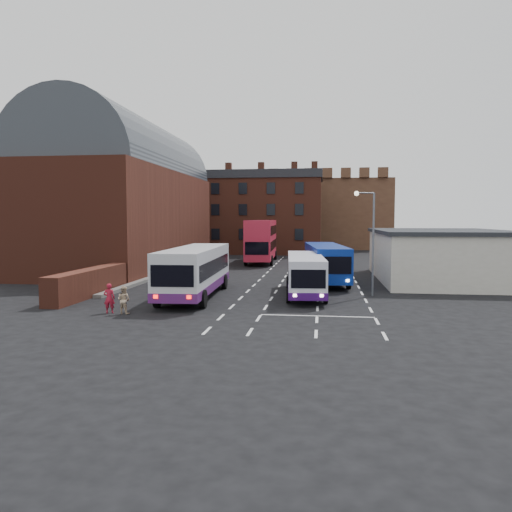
# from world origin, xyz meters

# --- Properties ---
(ground) EXTENTS (180.00, 180.00, 0.00)m
(ground) POSITION_xyz_m (0.00, 0.00, 0.00)
(ground) COLOR black
(railway_station) EXTENTS (12.00, 28.00, 16.00)m
(railway_station) POSITION_xyz_m (-15.50, 21.00, 7.64)
(railway_station) COLOR #602B1E
(railway_station) RESTS_ON ground
(forecourt_wall) EXTENTS (1.20, 10.00, 1.80)m
(forecourt_wall) POSITION_xyz_m (-10.20, 2.00, 0.90)
(forecourt_wall) COLOR #602B1E
(forecourt_wall) RESTS_ON ground
(cream_building) EXTENTS (10.40, 16.40, 4.25)m
(cream_building) POSITION_xyz_m (15.00, 14.00, 2.16)
(cream_building) COLOR beige
(cream_building) RESTS_ON ground
(brick_terrace) EXTENTS (22.00, 10.00, 11.00)m
(brick_terrace) POSITION_xyz_m (-6.00, 46.00, 5.50)
(brick_terrace) COLOR brown
(brick_terrace) RESTS_ON ground
(castle_keep) EXTENTS (22.00, 22.00, 12.00)m
(castle_keep) POSITION_xyz_m (6.00, 66.00, 6.00)
(castle_keep) COLOR brown
(castle_keep) RESTS_ON ground
(bus_white_outbound) EXTENTS (3.40, 12.04, 3.26)m
(bus_white_outbound) POSITION_xyz_m (-3.07, 2.63, 1.92)
(bus_white_outbound) COLOR silver
(bus_white_outbound) RESTS_ON ground
(bus_white_inbound) EXTENTS (3.03, 10.05, 2.70)m
(bus_white_inbound) POSITION_xyz_m (4.12, 4.11, 1.60)
(bus_white_inbound) COLOR silver
(bus_white_inbound) RESTS_ON ground
(bus_blue) EXTENTS (3.78, 11.38, 3.05)m
(bus_blue) POSITION_xyz_m (5.54, 11.19, 1.80)
(bus_blue) COLOR navy
(bus_blue) RESTS_ON ground
(bus_red_double) EXTENTS (3.56, 12.65, 5.02)m
(bus_red_double) POSITION_xyz_m (-1.89, 29.12, 2.67)
(bus_red_double) COLOR red
(bus_red_double) RESTS_ON ground
(street_lamp) EXTENTS (1.38, 0.55, 6.97)m
(street_lamp) POSITION_xyz_m (8.37, 4.45, 4.21)
(street_lamp) COLOR slate
(street_lamp) RESTS_ON ground
(pedestrian_red) EXTENTS (0.67, 0.52, 1.64)m
(pedestrian_red) POSITION_xyz_m (-6.28, -3.66, 0.82)
(pedestrian_red) COLOR #A5162B
(pedestrian_red) RESTS_ON ground
(pedestrian_beige) EXTENTS (0.84, 0.72, 1.52)m
(pedestrian_beige) POSITION_xyz_m (-5.41, -3.75, 0.76)
(pedestrian_beige) COLOR tan
(pedestrian_beige) RESTS_ON ground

